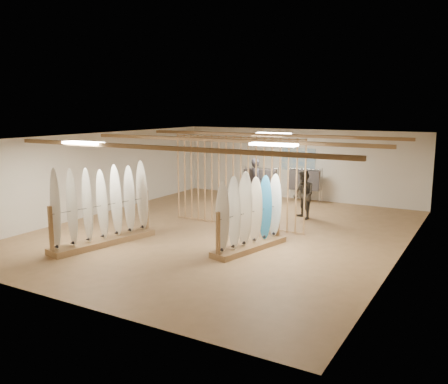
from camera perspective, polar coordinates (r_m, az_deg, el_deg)
The scene contains 16 objects.
floor at distance 14.18m, azimuth 0.00°, elevation -4.78°, with size 12.00×12.00×0.00m, color #9C744B.
ceiling at distance 13.72m, azimuth 0.00°, elevation 6.59°, with size 12.00×12.00×0.00m, color gray.
wall_back at distance 19.26m, azimuth 8.95°, elevation 3.32°, with size 12.00×12.00×0.00m, color silver.
wall_front at distance 9.28m, azimuth -18.85°, elevation -4.47°, with size 12.00×12.00×0.00m, color silver.
wall_left at distance 16.91m, azimuth -14.87°, elevation 2.16°, with size 12.00×12.00×0.00m, color silver.
wall_right at distance 12.22m, azimuth 20.78°, elevation -1.14°, with size 12.00×12.00×0.00m, color silver.
ceiling_slats at distance 13.73m, azimuth 0.00°, elevation 6.26°, with size 9.50×6.12×0.10m, color olive.
light_panels at distance 13.73m, azimuth 0.00°, elevation 6.34°, with size 1.20×0.35×0.06m, color white.
bamboo_partition at distance 14.57m, azimuth 1.57°, elevation 1.26°, with size 4.45×0.05×2.78m.
poster at distance 19.22m, azimuth 8.94°, elevation 3.91°, with size 1.40×0.03×0.90m, color #2F65A6.
rack_left at distance 13.11m, azimuth -14.38°, elevation -3.02°, with size 1.23×3.12×2.14m.
rack_right at distance 12.27m, azimuth 3.13°, elevation -3.88°, with size 1.11×2.53×1.99m.
clothing_rack_a at distance 18.12m, azimuth 4.37°, elevation 1.48°, with size 1.32×0.52×1.42m.
clothing_rack_b at distance 18.57m, azimuth 9.69°, elevation 1.43°, with size 1.26×0.43×1.35m.
shopper_a at distance 17.78m, azimuth 3.87°, elevation 1.59°, with size 0.74×0.50×2.02m, color #2A2932.
shopper_b at distance 15.80m, azimuth 9.55°, elevation 0.04°, with size 0.88×0.69×1.83m, color #332E27.
Camera 1 is at (6.83, -11.87, 3.66)m, focal length 38.00 mm.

